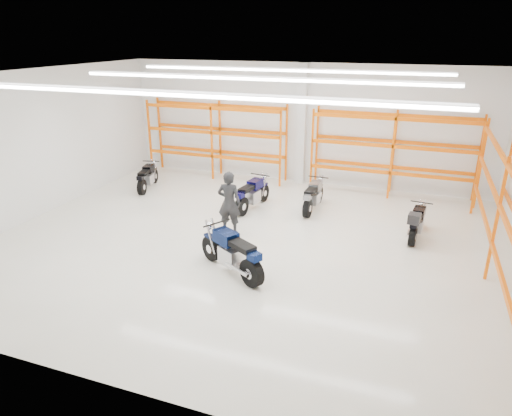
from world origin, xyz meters
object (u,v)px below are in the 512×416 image
(motorcycle_main, at_px, (233,254))
(standing_man, at_px, (229,203))
(motorcycle_back_a, at_px, (147,178))
(motorcycle_back_b, at_px, (251,195))
(motorcycle_back_c, at_px, (313,197))
(motorcycle_back_d, at_px, (416,223))
(structural_column, at_px, (302,125))

(motorcycle_main, xyz_separation_m, standing_man, (-1.05, 2.25, 0.39))
(standing_man, bearing_deg, motorcycle_back_a, -36.40)
(motorcycle_back_a, distance_m, motorcycle_back_b, 4.41)
(motorcycle_back_a, distance_m, motorcycle_back_c, 6.31)
(motorcycle_back_b, xyz_separation_m, standing_man, (0.06, -2.01, 0.44))
(motorcycle_back_b, xyz_separation_m, motorcycle_back_d, (5.19, -0.63, -0.01))
(motorcycle_back_c, bearing_deg, motorcycle_main, -99.73)
(motorcycle_main, relative_size, structural_column, 0.47)
(motorcycle_main, relative_size, motorcycle_back_d, 1.07)
(motorcycle_main, xyz_separation_m, structural_column, (-0.34, 7.65, 1.71))
(standing_man, bearing_deg, structural_column, -103.30)
(structural_column, bearing_deg, motorcycle_main, -87.43)
(motorcycle_back_a, height_order, standing_man, standing_man)
(motorcycle_back_a, xyz_separation_m, structural_column, (5.13, 2.78, 1.80))
(motorcycle_back_d, bearing_deg, motorcycle_back_c, 159.80)
(motorcycle_back_c, distance_m, motorcycle_back_d, 3.46)
(motorcycle_main, distance_m, motorcycle_back_a, 7.33)
(motorcycle_back_b, relative_size, standing_man, 1.15)
(motorcycle_back_b, bearing_deg, structural_column, 77.25)
(structural_column, bearing_deg, motorcycle_back_c, -67.43)
(motorcycle_back_a, xyz_separation_m, standing_man, (4.43, -2.61, 0.48))
(motorcycle_back_a, bearing_deg, motorcycle_back_d, -7.35)
(motorcycle_back_c, height_order, structural_column, structural_column)
(motorcycle_back_b, height_order, motorcycle_back_c, motorcycle_back_b)
(motorcycle_back_a, distance_m, structural_column, 6.11)
(standing_man, bearing_deg, motorcycle_back_c, -131.92)
(standing_man, distance_m, structural_column, 5.60)
(motorcycle_back_a, height_order, motorcycle_back_d, motorcycle_back_d)
(motorcycle_main, xyz_separation_m, motorcycle_back_b, (-1.11, 4.26, -0.05))
(motorcycle_back_d, xyz_separation_m, structural_column, (-4.42, 4.01, 1.77))
(standing_man, xyz_separation_m, structural_column, (0.70, 5.39, 1.32))
(motorcycle_back_a, relative_size, structural_column, 0.43)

